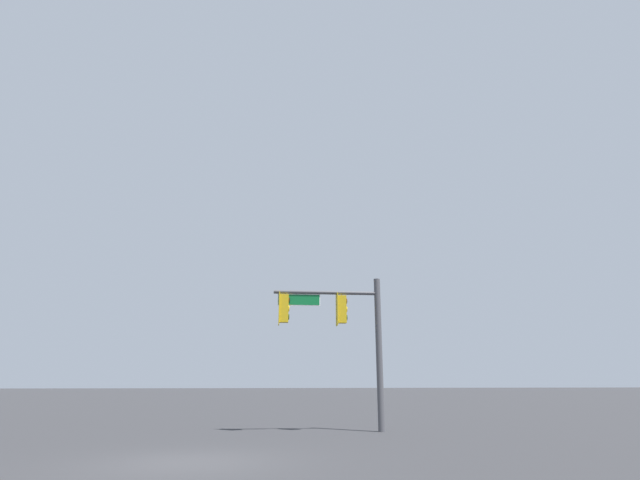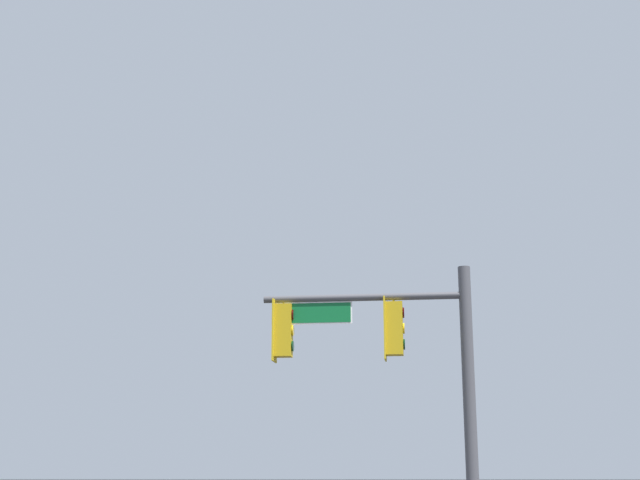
# 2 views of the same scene
# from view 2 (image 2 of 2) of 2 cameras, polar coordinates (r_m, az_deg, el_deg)

# --- Properties ---
(signal_pole_near) EXTENTS (4.33, 0.78, 5.90)m
(signal_pole_near) POSITION_cam_2_polar(r_m,az_deg,el_deg) (18.47, 5.06, -7.75)
(signal_pole_near) COLOR #47474C
(signal_pole_near) RESTS_ON ground_plane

